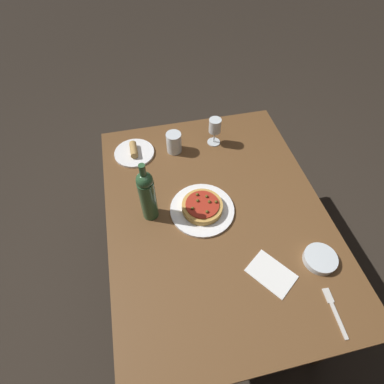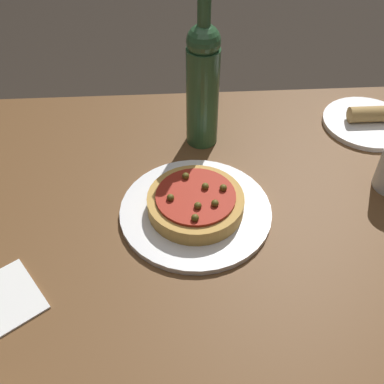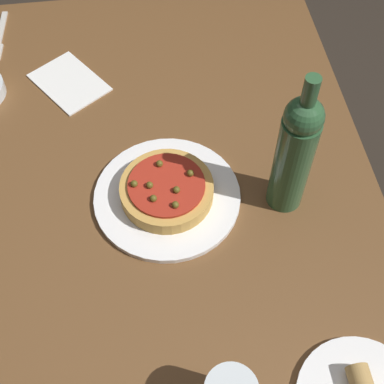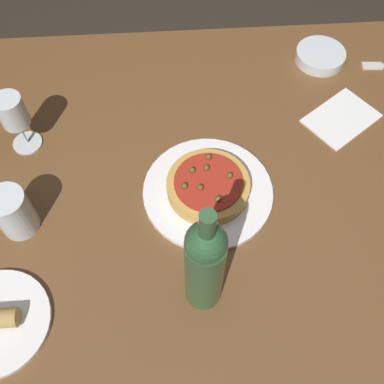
{
  "view_description": "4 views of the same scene",
  "coord_description": "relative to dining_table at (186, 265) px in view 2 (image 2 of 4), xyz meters",
  "views": [
    {
      "loc": [
        0.71,
        -0.27,
        1.85
      ],
      "look_at": [
        -0.05,
        -0.1,
        0.83
      ],
      "focal_mm": 28.0,
      "sensor_mm": 36.0,
      "label": 1
    },
    {
      "loc": [
        0.02,
        0.53,
        1.36
      ],
      "look_at": [
        -0.01,
        -0.05,
        0.79
      ],
      "focal_mm": 42.0,
      "sensor_mm": 36.0,
      "label": 2
    },
    {
      "loc": [
        -0.61,
        -0.03,
        1.61
      ],
      "look_at": [
        -0.06,
        -0.11,
        0.8
      ],
      "focal_mm": 50.0,
      "sensor_mm": 36.0,
      "label": 3
    },
    {
      "loc": [
        -0.09,
        -0.58,
        1.58
      ],
      "look_at": [
        -0.06,
        -0.11,
        0.81
      ],
      "focal_mm": 42.0,
      "sensor_mm": 36.0,
      "label": 4
    }
  ],
  "objects": [
    {
      "name": "side_plate",
      "position": [
        -0.45,
        -0.32,
        0.09
      ],
      "size": [
        0.21,
        0.21,
        0.05
      ],
      "color": "white",
      "rests_on": "dining_table"
    },
    {
      "name": "pizza",
      "position": [
        -0.02,
        -0.06,
        0.11
      ],
      "size": [
        0.18,
        0.18,
        0.05
      ],
      "color": "gold",
      "rests_on": "dinner_plate"
    },
    {
      "name": "wine_bottle",
      "position": [
        -0.05,
        -0.29,
        0.23
      ],
      "size": [
        0.07,
        0.07,
        0.32
      ],
      "color": "#2D5633",
      "rests_on": "dining_table"
    },
    {
      "name": "dining_table",
      "position": [
        0.0,
        0.0,
        0.0
      ],
      "size": [
        1.29,
        0.98,
        0.72
      ],
      "color": "brown",
      "rests_on": "ground_plane"
    },
    {
      "name": "dinner_plate",
      "position": [
        -0.02,
        -0.06,
        0.09
      ],
      "size": [
        0.29,
        0.29,
        0.01
      ],
      "color": "white",
      "rests_on": "dining_table"
    }
  ]
}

